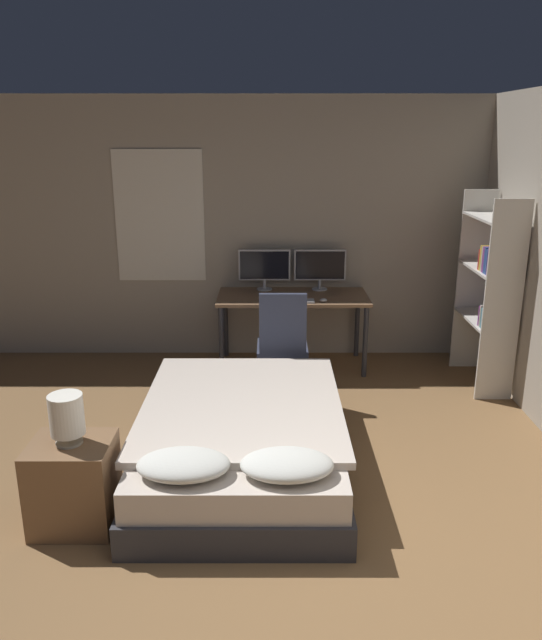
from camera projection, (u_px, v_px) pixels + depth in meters
ground_plane at (280, 616)px, 3.16m from camera, size 20.00×20.00×0.00m
wall_back at (273, 230)px, 6.52m from camera, size 12.00×0.08×2.70m
bed at (241, 439)px, 4.45m from camera, size 1.43×2.10×0.55m
nightstand at (73, 484)px, 3.82m from camera, size 0.49×0.43×0.56m
bedside_lamp at (66, 416)px, 3.68m from camera, size 0.20×0.20×0.31m
desk at (292, 304)px, 6.32m from camera, size 1.51×0.70×0.76m
monitor_left at (264, 267)px, 6.46m from camera, size 0.53×0.16×0.42m
monitor_right at (319, 267)px, 6.46m from camera, size 0.53×0.16×0.42m
keyboard at (293, 301)px, 6.06m from camera, size 0.40×0.13×0.02m
computer_mouse at (323, 300)px, 6.06m from camera, size 0.07×0.05×0.04m
office_chair at (282, 354)px, 5.70m from camera, size 0.52×0.52×1.00m
bookshelf at (491, 281)px, 5.72m from camera, size 0.33×0.85×1.81m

